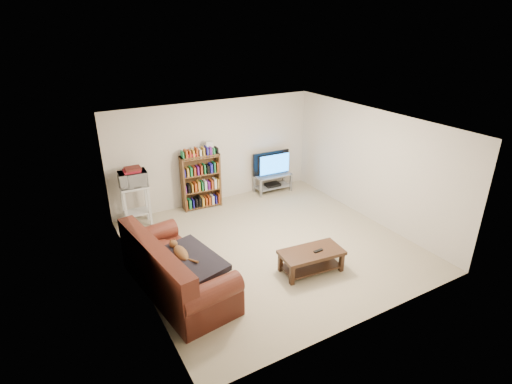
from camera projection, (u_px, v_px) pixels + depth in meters
floor at (271, 245)px, 7.80m from camera, size 5.00×5.00×0.00m
ceiling at (273, 124)px, 6.84m from camera, size 5.00×5.00×0.00m
wall_back at (215, 152)px, 9.31m from camera, size 5.00×0.00×5.00m
wall_front at (370, 252)px, 5.33m from camera, size 5.00×0.00×5.00m
wall_left at (134, 220)px, 6.18m from camera, size 0.00×5.00×5.00m
wall_right at (372, 166)px, 8.45m from camera, size 0.00×5.00×5.00m
sofa at (173, 274)px, 6.34m from camera, size 1.28×2.39×0.97m
blanket at (187, 262)px, 6.24m from camera, size 1.11×1.31×0.19m
cat at (181, 253)px, 6.37m from camera, size 0.33×0.65×0.19m
coffee_table at (311, 257)px, 6.89m from camera, size 1.15×0.66×0.40m
remote at (318, 251)px, 6.84m from camera, size 0.18×0.06×0.02m
tv_stand at (273, 180)px, 10.08m from camera, size 0.94×0.45×0.46m
television at (273, 164)px, 9.91m from camera, size 1.00×0.17×0.57m
dvd_player at (273, 185)px, 10.13m from camera, size 0.38×0.27×0.06m
bookshelf at (201, 181)px, 9.11m from camera, size 0.90×0.33×1.28m
shelf_clutter at (203, 150)px, 8.87m from camera, size 0.66×0.21×0.28m
microwave_stand at (136, 200)px, 8.34m from camera, size 0.59×0.44×0.90m
microwave at (133, 179)px, 8.15m from camera, size 0.58×0.41×0.31m
game_boxes at (132, 171)px, 8.08m from camera, size 0.35×0.31×0.05m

